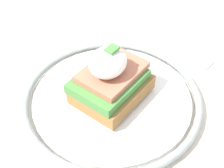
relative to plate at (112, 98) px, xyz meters
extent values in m
cube|color=beige|center=(0.04, -0.05, -0.02)|extent=(1.08, 0.66, 0.03)
cylinder|color=beige|center=(-0.44, -0.32, -0.39)|extent=(0.06, 0.06, 0.71)
cylinder|color=white|center=(0.00, 0.00, 0.00)|extent=(0.21, 0.21, 0.01)
torus|color=gray|center=(0.00, 0.00, 0.00)|extent=(0.24, 0.24, 0.01)
cube|color=olive|center=(0.00, 0.00, 0.02)|extent=(0.09, 0.07, 0.02)
cube|color=#427A38|center=(0.00, 0.00, 0.03)|extent=(0.09, 0.07, 0.01)
cube|color=#AD664C|center=(0.00, 0.00, 0.04)|extent=(0.08, 0.06, 0.01)
ellipsoid|color=white|center=(0.00, 0.00, 0.07)|extent=(0.05, 0.04, 0.03)
cube|color=#47843D|center=(0.00, 0.00, 0.08)|extent=(0.02, 0.01, 0.00)
cube|color=silver|center=(-0.16, -0.02, -0.01)|extent=(0.02, 0.11, 0.00)
cube|color=silver|center=(-0.15, 0.06, -0.01)|extent=(0.03, 0.04, 0.00)
camera|label=1|loc=(0.23, 0.18, 0.31)|focal=50.00mm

